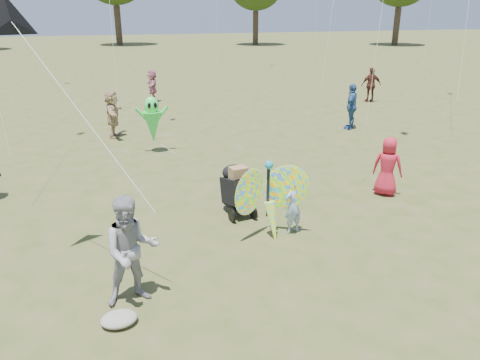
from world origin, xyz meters
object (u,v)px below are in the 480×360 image
crowd_a (388,166)px  alien_kite (152,122)px  crowd_c (352,106)px  butterfly_kite (270,200)px  crowd_d (113,114)px  crowd_j (152,86)px  crowd_h (371,85)px  adult_man (131,251)px  child_girl (293,206)px  jogging_stroller (237,187)px

crowd_a → alien_kite: alien_kite is taller
crowd_c → butterfly_kite: size_ratio=0.96×
crowd_d → crowd_j: bearing=-9.3°
crowd_d → crowd_j: (2.27, 6.17, -0.06)m
butterfly_kite → crowd_h: bearing=49.7°
crowd_h → crowd_a: bearing=70.9°
adult_man → crowd_d: 10.14m
child_girl → crowd_d: 9.18m
child_girl → butterfly_kite: (-0.50, -0.03, 0.21)m
butterfly_kite → alien_kite: alien_kite is taller
crowd_h → jogging_stroller: (-10.11, -10.37, -0.20)m
butterfly_kite → crowd_c: bearing=49.7°
child_girl → adult_man: bearing=6.1°
butterfly_kite → alien_kite: size_ratio=1.00×
crowd_c → crowd_h: bearing=-175.1°
crowd_h → butterfly_kite: (-9.86, -11.63, -0.04)m
crowd_d → alien_kite: (1.03, -2.29, 0.16)m
crowd_h → jogging_stroller: size_ratio=1.49×
child_girl → crowd_d: crowd_d is taller
crowd_j → alien_kite: 8.55m
crowd_h → butterfly_kite: 15.24m
crowd_c → crowd_j: crowd_c is taller
crowd_h → alien_kite: 12.24m
crowd_a → crowd_h: 12.23m
adult_man → jogging_stroller: 3.61m
alien_kite → butterfly_kite: bearing=-79.1°
crowd_h → child_girl: bearing=63.4°
alien_kite → crowd_j: bearing=81.7°
alien_kite → crowd_h: bearing=24.8°
adult_man → jogging_stroller: adult_man is taller
crowd_a → crowd_c: (2.67, 6.05, 0.13)m
child_girl → alien_kite: 6.71m
crowd_d → butterfly_kite: (2.28, -8.78, -0.04)m
crowd_a → crowd_h: size_ratio=0.87×
child_girl → crowd_d: bearing=-89.3°
child_girl → butterfly_kite: bearing=-13.5°
jogging_stroller → butterfly_kite: size_ratio=0.62×
crowd_c → crowd_h: 5.74m
crowd_d → crowd_h: crowd_d is taller
crowd_c → adult_man: bearing=-0.8°
child_girl → alien_kite: (-1.76, 6.46, 0.40)m
child_girl → crowd_c: (5.64, 7.21, 0.27)m
crowd_j → jogging_stroller: (-0.24, -13.69, -0.14)m
crowd_a → jogging_stroller: (-3.73, 0.07, -0.09)m
crowd_a → alien_kite: bearing=-2.7°
crowd_d → alien_kite: bearing=-144.9°
crowd_c → crowd_d: crowd_c is taller
child_girl → crowd_j: bearing=-105.0°
adult_man → crowd_j: 16.53m
child_girl → jogging_stroller: size_ratio=1.04×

